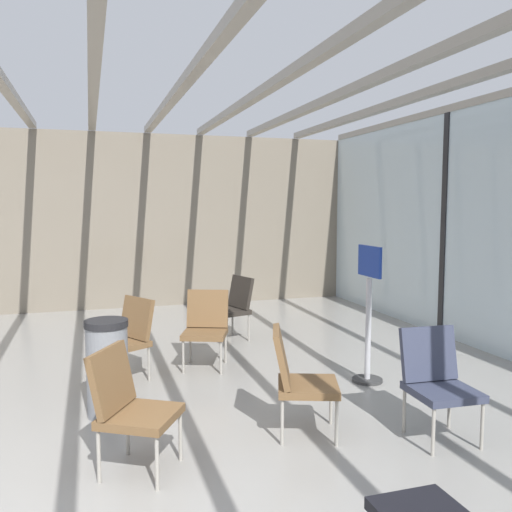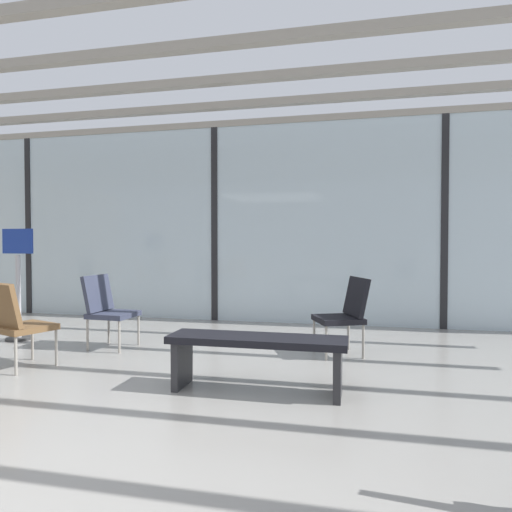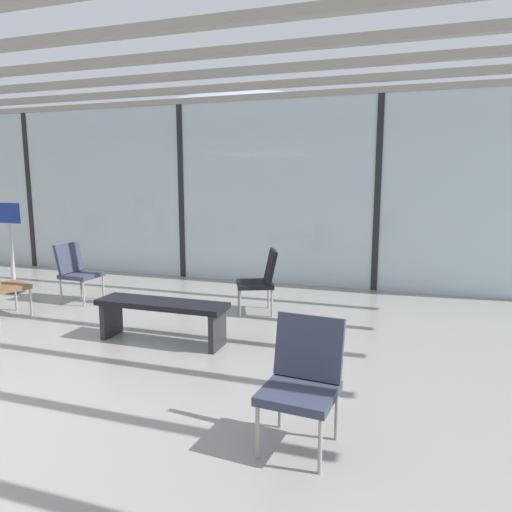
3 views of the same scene
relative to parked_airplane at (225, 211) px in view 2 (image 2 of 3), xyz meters
name	(u,v)px [view 2 (image 2 of 3)]	position (x,y,z in m)	size (l,w,h in m)	color
glass_curtain_wall	(215,224)	(1.58, -5.81, -0.64)	(14.00, 0.08, 3.13)	silver
window_mullion_0	(30,226)	(-1.92, -5.81, -0.64)	(0.10, 0.12, 3.13)	black
window_mullion_1	(215,224)	(1.58, -5.81, -0.64)	(0.10, 0.12, 3.13)	black
window_mullion_2	(444,222)	(5.08, -5.81, -0.64)	(0.10, 0.12, 3.13)	black
ceiling_slats	(103,32)	(1.58, -9.11, 0.97)	(13.72, 6.72, 0.10)	gray
parked_airplane	(225,211)	(0.00, 0.00, 0.00)	(10.86, 4.41, 4.41)	#B2BCD6
lounge_chair_3	(16,320)	(0.55, -9.04, -1.71)	(0.63, 0.66, 0.87)	brown
lounge_chair_6	(346,311)	(3.72, -7.71, -1.71)	(0.67, 0.65, 0.87)	black
lounge_chair_7	(107,306)	(0.92, -7.99, -1.71)	(0.55, 0.51, 0.87)	#33384C
waiting_bench	(257,349)	(3.03, -9.18, -1.84)	(1.50, 0.41, 0.47)	black
info_sign	(18,288)	(-0.44, -7.84, -1.53)	(0.44, 0.32, 1.44)	#333333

